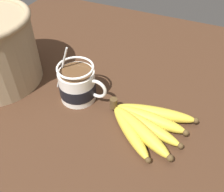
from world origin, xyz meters
TOP-DOWN VIEW (x-y plane):
  - table at (0.00, 0.00)cm, footprint 123.60×123.60cm
  - coffee_mug at (-9.52, 1.90)cm, footprint 15.86×9.97cm
  - banana_bunch at (10.99, -1.07)cm, footprint 22.50×18.29cm

SIDE VIEW (x-z plane):
  - table at x=0.00cm, z-range 0.00..2.67cm
  - banana_bunch at x=10.99cm, z-range 2.34..6.39cm
  - coffee_mug at x=-9.52cm, z-range -0.67..15.13cm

